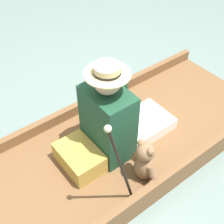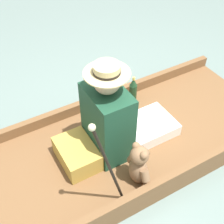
{
  "view_description": "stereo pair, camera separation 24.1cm",
  "coord_description": "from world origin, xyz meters",
  "views": [
    {
      "loc": [
        1.39,
        -1.25,
        2.2
      ],
      "look_at": [
        -0.0,
        -0.17,
        0.54
      ],
      "focal_mm": 50.0,
      "sensor_mm": 36.0,
      "label": 1
    },
    {
      "loc": [
        1.52,
        -1.05,
        2.2
      ],
      "look_at": [
        -0.0,
        -0.17,
        0.54
      ],
      "focal_mm": 50.0,
      "sensor_mm": 36.0,
      "label": 2
    }
  ],
  "objects": [
    {
      "name": "ground_plane",
      "position": [
        0.0,
        0.0,
        0.0
      ],
      "size": [
        16.0,
        16.0,
        0.0
      ],
      "primitive_type": "plane",
      "color": "slate"
    },
    {
      "name": "punt_boat",
      "position": [
        0.0,
        0.0,
        0.08
      ],
      "size": [
        1.15,
        2.72,
        0.24
      ],
      "color": "brown",
      "rests_on": "ground_plane"
    },
    {
      "name": "seat_cushion",
      "position": [
        -0.01,
        -0.49,
        0.22
      ],
      "size": [
        0.4,
        0.28,
        0.17
      ],
      "color": "#B7933D",
      "rests_on": "punt_boat"
    },
    {
      "name": "seated_person",
      "position": [
        -0.0,
        -0.13,
        0.45
      ],
      "size": [
        0.41,
        0.81,
        0.86
      ],
      "rotation": [
        0.0,
        0.0,
        0.16
      ],
      "color": "white",
      "rests_on": "punt_boat"
    },
    {
      "name": "teddy_bear",
      "position": [
        0.39,
        -0.16,
        0.31
      ],
      "size": [
        0.27,
        0.16,
        0.39
      ],
      "color": "#846042",
      "rests_on": "punt_boat"
    },
    {
      "name": "wine_glass",
      "position": [
        -0.33,
        0.2,
        0.22
      ],
      "size": [
        0.09,
        0.09,
        0.12
      ],
      "color": "silver",
      "rests_on": "punt_boat"
    },
    {
      "name": "walking_cane",
      "position": [
        0.47,
        -0.48,
        0.65
      ],
      "size": [
        0.04,
        0.25,
        0.89
      ],
      "color": "black",
      "rests_on": "punt_boat"
    },
    {
      "name": "champagne_bottle",
      "position": [
        -0.43,
        0.32,
        0.26
      ],
      "size": [
        0.08,
        0.08,
        0.28
      ],
      "color": "#19381E",
      "rests_on": "punt_boat"
    }
  ]
}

